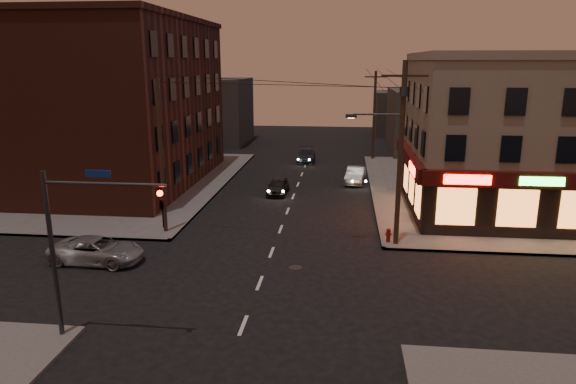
# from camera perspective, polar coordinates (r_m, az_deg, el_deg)

# --- Properties ---
(ground) EXTENTS (120.00, 120.00, 0.00)m
(ground) POSITION_cam_1_polar(r_m,az_deg,el_deg) (24.43, -3.17, -10.07)
(ground) COLOR black
(ground) RESTS_ON ground
(sidewalk_ne) EXTENTS (24.00, 28.00, 0.15)m
(sidewalk_ne) POSITION_cam_1_polar(r_m,az_deg,el_deg) (44.49, 24.75, -0.02)
(sidewalk_ne) COLOR #514F4C
(sidewalk_ne) RESTS_ON ground
(sidewalk_nw) EXTENTS (24.00, 28.00, 0.15)m
(sidewalk_nw) POSITION_cam_1_polar(r_m,az_deg,el_deg) (47.42, -21.22, 1.15)
(sidewalk_nw) COLOR #514F4C
(sidewalk_nw) RESTS_ON ground
(pizza_building) EXTENTS (15.85, 12.85, 10.50)m
(pizza_building) POSITION_cam_1_polar(r_m,az_deg,el_deg) (37.71, 25.19, 5.75)
(pizza_building) COLOR gray
(pizza_building) RESTS_ON sidewalk_ne
(brick_apartment) EXTENTS (12.00, 20.00, 13.00)m
(brick_apartment) POSITION_cam_1_polar(r_m,az_deg,el_deg) (44.95, -17.96, 9.26)
(brick_apartment) COLOR #4D2218
(brick_apartment) RESTS_ON sidewalk_nw
(bg_building_ne_a) EXTENTS (10.00, 12.00, 7.00)m
(bg_building_ne_a) POSITION_cam_1_polar(r_m,az_deg,el_deg) (61.16, 16.01, 7.59)
(bg_building_ne_a) COLOR #3F3D3A
(bg_building_ne_a) RESTS_ON ground
(bg_building_nw) EXTENTS (9.00, 10.00, 8.00)m
(bg_building_nw) POSITION_cam_1_polar(r_m,az_deg,el_deg) (66.37, -8.49, 8.91)
(bg_building_nw) COLOR #3F3D3A
(bg_building_nw) RESTS_ON ground
(bg_building_ne_b) EXTENTS (8.00, 8.00, 6.00)m
(bg_building_ne_b) POSITION_cam_1_polar(r_m,az_deg,el_deg) (74.73, 12.70, 8.54)
(bg_building_ne_b) COLOR #3F3D3A
(bg_building_ne_b) RESTS_ON ground
(utility_pole_main) EXTENTS (4.20, 0.44, 10.00)m
(utility_pole_main) POSITION_cam_1_polar(r_m,az_deg,el_deg) (28.23, 12.21, 5.19)
(utility_pole_main) COLOR #382619
(utility_pole_main) RESTS_ON sidewalk_ne
(utility_pole_far) EXTENTS (0.26, 0.26, 9.00)m
(utility_pole_far) POSITION_cam_1_polar(r_m,az_deg,el_deg) (54.30, 9.55, 8.38)
(utility_pole_far) COLOR #382619
(utility_pole_far) RESTS_ON sidewalk_ne
(utility_pole_west) EXTENTS (0.24, 0.24, 9.00)m
(utility_pole_west) POSITION_cam_1_polar(r_m,az_deg,el_deg) (30.81, -13.90, 3.75)
(utility_pole_west) COLOR #382619
(utility_pole_west) RESTS_ON sidewalk_nw
(traffic_signal) EXTENTS (4.49, 0.32, 6.47)m
(traffic_signal) POSITION_cam_1_polar(r_m,az_deg,el_deg) (19.71, -22.35, -4.29)
(traffic_signal) COLOR #333538
(traffic_signal) RESTS_ON ground
(suv_cross) EXTENTS (4.83, 2.40, 1.31)m
(suv_cross) POSITION_cam_1_polar(r_m,az_deg,el_deg) (28.29, -20.46, -6.08)
(suv_cross) COLOR gray
(suv_cross) RESTS_ON ground
(sedan_near) EXTENTS (1.58, 3.69, 1.24)m
(sedan_near) POSITION_cam_1_polar(r_m,az_deg,el_deg) (40.07, -1.12, 0.66)
(sedan_near) COLOR black
(sedan_near) RESTS_ON ground
(sedan_mid) EXTENTS (1.96, 4.32, 1.37)m
(sedan_mid) POSITION_cam_1_polar(r_m,az_deg,el_deg) (44.00, 7.49, 1.87)
(sedan_mid) COLOR #65625E
(sedan_mid) RESTS_ON ground
(sedan_far) EXTENTS (1.99, 4.63, 1.33)m
(sedan_far) POSITION_cam_1_polar(r_m,az_deg,el_deg) (53.11, 2.01, 4.10)
(sedan_far) COLOR black
(sedan_far) RESTS_ON ground
(fire_hydrant) EXTENTS (0.35, 0.35, 0.80)m
(fire_hydrant) POSITION_cam_1_polar(r_m,az_deg,el_deg) (29.63, 11.10, -4.65)
(fire_hydrant) COLOR maroon
(fire_hydrant) RESTS_ON sidewalk_ne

